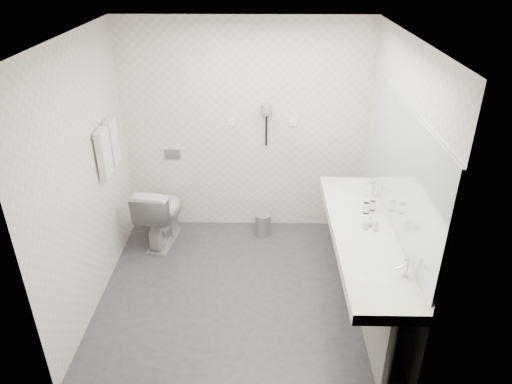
{
  "coord_description": "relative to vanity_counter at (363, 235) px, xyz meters",
  "views": [
    {
      "loc": [
        0.22,
        -3.81,
        3.14
      ],
      "look_at": [
        0.15,
        0.15,
        1.05
      ],
      "focal_mm": 33.11,
      "sensor_mm": 36.0,
      "label": 1
    }
  ],
  "objects": [
    {
      "name": "ceiling",
      "position": [
        -1.12,
        0.2,
        1.7
      ],
      "size": [
        2.8,
        2.8,
        0.0
      ],
      "primitive_type": "plane",
      "rotation": [
        3.14,
        0.0,
        0.0
      ],
      "color": "silver",
      "rests_on": "wall_back"
    },
    {
      "name": "flush_plate",
      "position": [
        -1.98,
        1.49,
        0.15
      ],
      "size": [
        0.18,
        0.02,
        0.12
      ],
      "primitive_type": "cube",
      "color": "#B2B5BA",
      "rests_on": "wall_back"
    },
    {
      "name": "vanity_post_far",
      "position": [
        0.05,
        1.04,
        -0.42
      ],
      "size": [
        0.06,
        0.06,
        0.75
      ],
      "primitive_type": "cylinder",
      "color": "silver",
      "rests_on": "floor"
    },
    {
      "name": "dryer_cord",
      "position": [
        -0.88,
        1.46,
        0.45
      ],
      "size": [
        0.02,
        0.02,
        0.35
      ],
      "primitive_type": "cylinder",
      "color": "black",
      "rests_on": "dryer_cradle"
    },
    {
      "name": "wall_right",
      "position": [
        0.27,
        0.2,
        0.45
      ],
      "size": [
        0.0,
        2.6,
        2.6
      ],
      "primitive_type": "plane",
      "rotation": [
        1.57,
        0.0,
        -1.57
      ],
      "color": "silver",
      "rests_on": "floor"
    },
    {
      "name": "soap_bottle_a",
      "position": [
        0.01,
        0.03,
        0.1
      ],
      "size": [
        0.06,
        0.06,
        0.1
      ],
      "primitive_type": "imported",
      "rotation": [
        0.0,
        0.0,
        0.32
      ],
      "color": "silver",
      "rests_on": "vanity_counter"
    },
    {
      "name": "pedal_bin",
      "position": [
        -0.91,
        1.23,
        -0.67
      ],
      "size": [
        0.25,
        0.25,
        0.27
      ],
      "primitive_type": "cylinder",
      "rotation": [
        0.0,
        0.0,
        0.43
      ],
      "color": "#B2B5BA",
      "rests_on": "floor"
    },
    {
      "name": "soap_bottle_b",
      "position": [
        0.07,
        0.09,
        0.1
      ],
      "size": [
        0.09,
        0.09,
        0.1
      ],
      "primitive_type": "imported",
      "rotation": [
        0.0,
        0.0,
        -0.19
      ],
      "color": "silver",
      "rests_on": "vanity_counter"
    },
    {
      "name": "vanity_counter",
      "position": [
        0.0,
        0.0,
        0.0
      ],
      "size": [
        0.55,
        2.2,
        0.1
      ],
      "primitive_type": "cube",
      "color": "silver",
      "rests_on": "floor"
    },
    {
      "name": "wall_back",
      "position": [
        -1.12,
        1.5,
        0.45
      ],
      "size": [
        2.8,
        0.0,
        2.8
      ],
      "primitive_type": "plane",
      "rotation": [
        1.57,
        0.0,
        0.0
      ],
      "color": "silver",
      "rests_on": "floor"
    },
    {
      "name": "glass_left",
      "position": [
        0.08,
        0.31,
        0.11
      ],
      "size": [
        0.07,
        0.07,
        0.11
      ],
      "primitive_type": "cylinder",
      "rotation": [
        0.0,
        0.0,
        -0.17
      ],
      "color": "silver",
      "rests_on": "vanity_counter"
    },
    {
      "name": "dryer_cradle",
      "position": [
        -0.88,
        1.47,
        0.7
      ],
      "size": [
        0.1,
        0.04,
        0.14
      ],
      "primitive_type": "cube",
      "color": "gray",
      "rests_on": "wall_back"
    },
    {
      "name": "basin_near",
      "position": [
        0.0,
        -0.65,
        0.04
      ],
      "size": [
        0.4,
        0.31,
        0.05
      ],
      "primitive_type": "ellipsoid",
      "color": "white",
      "rests_on": "vanity_counter"
    },
    {
      "name": "towel_far",
      "position": [
        -2.46,
        0.89,
        0.53
      ],
      "size": [
        0.07,
        0.24,
        0.48
      ],
      "primitive_type": "cube",
      "color": "silver",
      "rests_on": "towel_rail"
    },
    {
      "name": "glass_right",
      "position": [
        0.15,
        0.37,
        0.1
      ],
      "size": [
        0.06,
        0.06,
        0.1
      ],
      "primitive_type": "cylinder",
      "rotation": [
        0.0,
        0.0,
        -0.12
      ],
      "color": "silver",
      "rests_on": "vanity_counter"
    },
    {
      "name": "dryer_barrel",
      "position": [
        -0.88,
        1.4,
        0.73
      ],
      "size": [
        0.08,
        0.14,
        0.08
      ],
      "primitive_type": "cylinder",
      "rotation": [
        1.57,
        0.0,
        0.0
      ],
      "color": "gray",
      "rests_on": "dryer_cradle"
    },
    {
      "name": "faucet_near",
      "position": [
        0.19,
        -0.65,
        0.12
      ],
      "size": [
        0.04,
        0.04,
        0.15
      ],
      "primitive_type": "cylinder",
      "color": "silver",
      "rests_on": "vanity_counter"
    },
    {
      "name": "wall_front",
      "position": [
        -1.12,
        -1.1,
        0.45
      ],
      "size": [
        2.8,
        0.0,
        2.8
      ],
      "primitive_type": "plane",
      "rotation": [
        -1.57,
        0.0,
        0.0
      ],
      "color": "silver",
      "rests_on": "floor"
    },
    {
      "name": "soap_bottle_c",
      "position": [
        0.1,
        0.01,
        0.11
      ],
      "size": [
        0.06,
        0.06,
        0.13
      ],
      "primitive_type": "imported",
      "rotation": [
        0.0,
        0.0,
        0.27
      ],
      "color": "silver",
      "rests_on": "vanity_counter"
    },
    {
      "name": "toilet",
      "position": [
        -2.09,
        1.08,
        -0.42
      ],
      "size": [
        0.54,
        0.81,
        0.76
      ],
      "primitive_type": "imported",
      "rotation": [
        0.0,
        0.0,
        2.98
      ],
      "color": "white",
      "rests_on": "floor"
    },
    {
      "name": "switch_plate_a",
      "position": [
        -1.27,
        1.49,
        0.55
      ],
      "size": [
        0.09,
        0.02,
        0.09
      ],
      "primitive_type": "cube",
      "color": "white",
      "rests_on": "wall_back"
    },
    {
      "name": "mirror",
      "position": [
        0.26,
        0.0,
        0.65
      ],
      "size": [
        0.02,
        2.2,
        1.05
      ],
      "primitive_type": "cube",
      "color": "#B2BCC6",
      "rests_on": "wall_right"
    },
    {
      "name": "basin_far",
      "position": [
        0.0,
        0.65,
        0.04
      ],
      "size": [
        0.4,
        0.31,
        0.05
      ],
      "primitive_type": "ellipsoid",
      "color": "white",
      "rests_on": "vanity_counter"
    },
    {
      "name": "floor",
      "position": [
        -1.12,
        0.2,
        -0.8
      ],
      "size": [
        2.8,
        2.8,
        0.0
      ],
      "primitive_type": "plane",
      "color": "#2E2D33",
      "rests_on": "ground"
    },
    {
      "name": "vanity_panel",
      "position": [
        0.02,
        0.0,
        -0.42
      ],
      "size": [
        0.03,
        2.15,
        0.75
      ],
      "primitive_type": "cube",
      "color": "gray",
      "rests_on": "floor"
    },
    {
      "name": "switch_plate_b",
      "position": [
        -0.57,
        1.49,
        0.55
      ],
      "size": [
        0.09,
        0.02,
        0.09
      ],
      "primitive_type": "cube",
      "color": "white",
      "rests_on": "wall_back"
    },
    {
      "name": "wall_left",
      "position": [
        -2.52,
        0.2,
        0.45
      ],
      "size": [
        0.0,
        2.6,
        2.6
      ],
      "primitive_type": "plane",
      "rotation": [
        1.57,
        0.0,
        1.57
      ],
      "color": "silver",
      "rests_on": "floor"
    },
    {
      "name": "towel_rail",
      "position": [
        -2.47,
        0.75,
        0.75
      ],
      "size": [
        0.02,
        0.62,
        0.02
      ],
      "primitive_type": "cylinder",
      "rotation": [
        1.57,
        0.0,
        0.0
      ],
      "color": "silver",
      "rests_on": "wall_left"
    },
    {
      "name": "bin_lid",
      "position": [
        -0.91,
        1.23,
        -0.53
      ],
      "size": [
        0.19,
        0.19,
        0.02
      ],
      "primitive_type": "cylinder",
      "color": "#B2B5BA",
      "rests_on": "pedal_bin"
    },
    {
      "name": "faucet_far",
      "position": [
        0.19,
        0.65,
        0.12
      ],
      "size": [
        0.04,
        0.04,
        0.15
      ],
      "primitive_type": "cylinder",
      "color": "silver",
      "rests_on": "vanity_counter"
    },
    {
      "name": "towel_near",
      "position": [
        -2.46,
        0.61,
        0.53
      ],
      "size": [
        0.07,
        0.24,
        0.48
      ],
      "primitive_type": "cube",
      "color": "silver",
      "rests_on": "towel_rail"
    },
    {
      "name": "vanity_post_near",
      "position": [
        0.05,
        -1.04,
        -0.42
      ],
      "size": [
        0.06,
        0.06,
        0.75
      ],
      "primitive_type": "cylinder",
      "color": "silver",
      "rests_on": "floor"
    }
  ]
}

